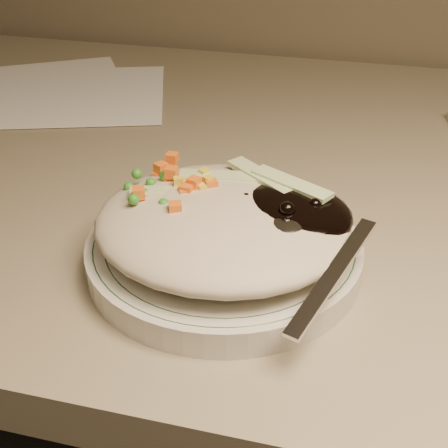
# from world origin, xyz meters

# --- Properties ---
(desk) EXTENTS (1.40, 0.70, 0.74)m
(desk) POSITION_xyz_m (0.00, 1.38, 0.54)
(desk) COLOR gray
(desk) RESTS_ON ground
(plate) EXTENTS (0.21, 0.21, 0.02)m
(plate) POSITION_xyz_m (-0.07, 1.19, 0.75)
(plate) COLOR silver
(plate) RESTS_ON desk
(plate_rim) EXTENTS (0.20, 0.20, 0.00)m
(plate_rim) POSITION_xyz_m (-0.07, 1.19, 0.76)
(plate_rim) COLOR #144723
(plate_rim) RESTS_ON plate
(meal) EXTENTS (0.21, 0.19, 0.05)m
(meal) POSITION_xyz_m (-0.06, 1.19, 0.78)
(meal) COLOR #B7AC94
(meal) RESTS_ON plate
(papers) EXTENTS (0.42, 0.34, 0.00)m
(papers) POSITION_xyz_m (-0.41, 1.49, 0.74)
(papers) COLOR white
(papers) RESTS_ON desk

